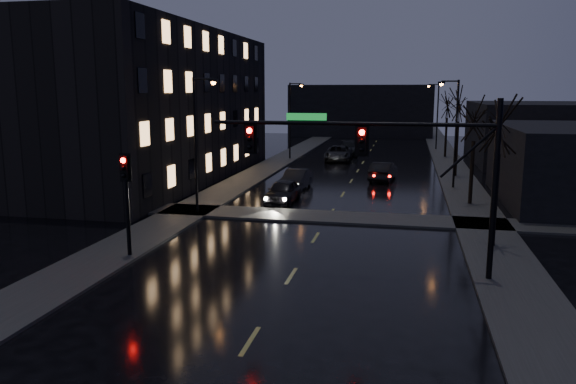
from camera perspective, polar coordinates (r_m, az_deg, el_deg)
The scene contains 22 objects.
ground at distance 15.44m, azimuth -6.01°, elevation -17.93°, with size 160.00×160.00×0.00m, color black.
sidewalk_left at distance 50.11m, azimuth -2.94°, elevation 2.05°, with size 3.00×140.00×0.12m, color #2D2D2B.
sidewalk_right at distance 48.63m, azimuth 16.81°, elevation 1.36°, with size 3.00×140.00×0.12m, color #2D2D2B.
sidewalk_cross at distance 32.51m, azimuth 4.08°, elevation -2.53°, with size 40.00×3.00×0.12m, color #2D2D2B.
apartment_block at distance 47.70m, azimuth -14.03°, elevation 8.50°, with size 12.00×30.00×12.00m, color black.
commercial_right_far at distance 62.36m, azimuth 23.83°, elevation 5.54°, with size 12.00×18.00×6.00m, color black.
far_block at distance 91.25m, azimuth 7.48°, elevation 8.22°, with size 22.00×10.00×8.00m, color black.
signal_mast at distance 22.04m, azimuth 10.74°, elevation 3.84°, with size 11.11×0.41×7.00m.
signal_pole_left at distance 25.25m, azimuth -16.10°, elevation 0.17°, with size 0.35×0.41×4.53m.
tree_near at distance 27.23m, azimuth 20.81°, elevation 7.42°, with size 3.52×3.52×8.08m.
tree_mid_a at distance 37.16m, azimuth 18.48°, elevation 7.57°, with size 3.30×3.30×7.58m.
tree_mid_b at distance 49.08m, azimuth 17.00°, elevation 9.12°, with size 3.74×3.74×8.59m.
tree_far at distance 63.05m, azimuth 15.92°, elevation 8.86°, with size 3.43×3.43×7.88m.
streetlight_l_near at distance 33.21m, azimuth -9.07°, elevation 5.87°, with size 1.53×0.28×8.00m.
streetlight_l_far at distance 59.16m, azimuth 0.40°, elevation 7.93°, with size 1.53×0.28×8.00m.
streetlight_r_mid at distance 43.10m, azimuth 16.45°, elevation 6.59°, with size 1.53×0.28×8.00m.
streetlight_r_far at distance 71.02m, azimuth 14.79°, elevation 8.00°, with size 1.53×0.28×8.00m.
oncoming_car_a at distance 36.68m, azimuth -0.53°, elevation 0.07°, with size 1.76×4.36×1.49m, color black.
oncoming_car_b at distance 41.70m, azimuth 0.84°, elevation 1.30°, with size 1.55×4.44×1.46m, color black.
oncoming_car_c at distance 58.45m, azimuth 5.16°, elevation 3.94°, with size 2.64×5.71×1.59m, color black.
oncoming_car_d at distance 63.90m, azimuth 6.14°, elevation 4.45°, with size 2.15×5.29×1.54m, color black.
lead_car at distance 46.22m, azimuth 9.64°, elevation 2.09°, with size 1.61×4.61×1.52m, color black.
Camera 1 is at (4.32, -12.90, 7.31)m, focal length 35.00 mm.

